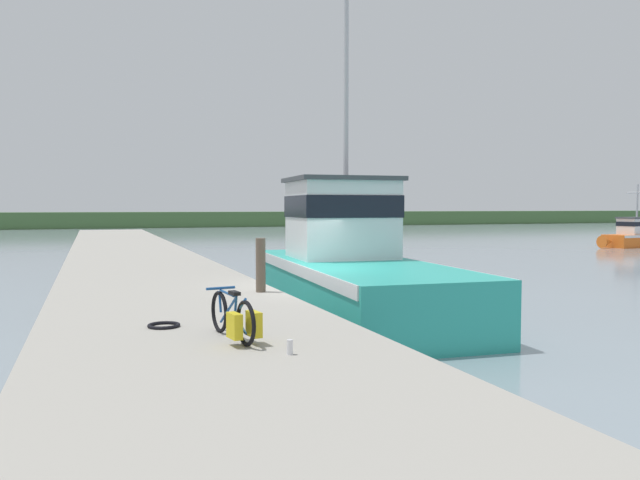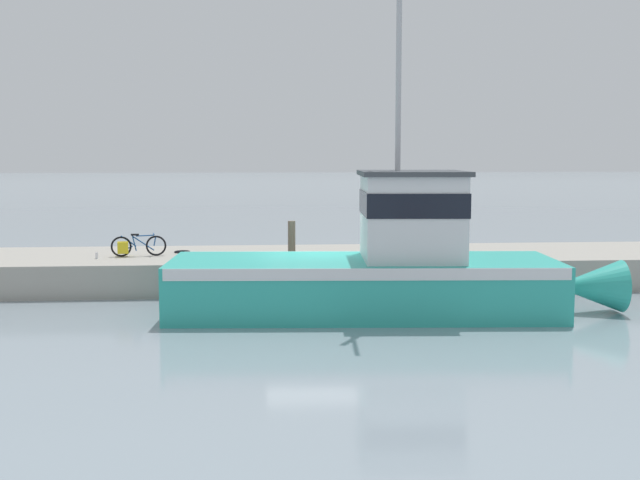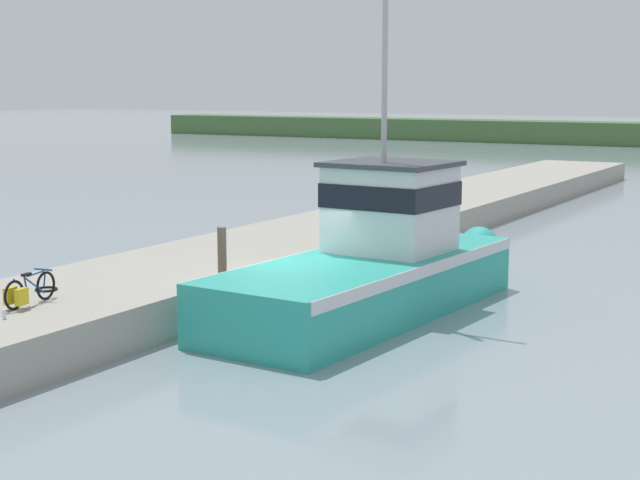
{
  "view_description": "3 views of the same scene",
  "coord_description": "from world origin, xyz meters",
  "px_view_note": "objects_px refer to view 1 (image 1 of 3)",
  "views": [
    {
      "loc": [
        -4.84,
        -13.67,
        2.83
      ],
      "look_at": [
        -0.25,
        -1.17,
        2.12
      ],
      "focal_mm": 35.0,
      "sensor_mm": 36.0,
      "label": 1
    },
    {
      "loc": [
        21.61,
        -1.54,
        4.06
      ],
      "look_at": [
        0.36,
        0.21,
        1.77
      ],
      "focal_mm": 45.0,
      "sensor_mm": 36.0,
      "label": 2
    },
    {
      "loc": [
        12.17,
        -19.42,
        5.49
      ],
      "look_at": [
        0.38,
        1.21,
        1.74
      ],
      "focal_mm": 55.0,
      "sensor_mm": 36.0,
      "label": 3
    }
  ],
  "objects_px": {
    "bicycle_touring": "(236,319)",
    "water_bottle_by_bike": "(290,347)",
    "boat_blue_far": "(637,236)",
    "mooring_post": "(261,265)",
    "fishing_boat_main": "(349,266)"
  },
  "relations": [
    {
      "from": "boat_blue_far",
      "to": "water_bottle_by_bike",
      "type": "xyz_separation_m",
      "value": [
        -33.91,
        -26.08,
        0.29
      ]
    },
    {
      "from": "boat_blue_far",
      "to": "mooring_post",
      "type": "bearing_deg",
      "value": 115.67
    },
    {
      "from": "bicycle_touring",
      "to": "mooring_post",
      "type": "height_order",
      "value": "mooring_post"
    },
    {
      "from": "fishing_boat_main",
      "to": "bicycle_touring",
      "type": "relative_size",
      "value": 7.06
    },
    {
      "from": "mooring_post",
      "to": "fishing_boat_main",
      "type": "bearing_deg",
      "value": 35.92
    },
    {
      "from": "bicycle_touring",
      "to": "water_bottle_by_bike",
      "type": "bearing_deg",
      "value": -73.98
    },
    {
      "from": "fishing_boat_main",
      "to": "mooring_post",
      "type": "distance_m",
      "value": 3.77
    },
    {
      "from": "mooring_post",
      "to": "water_bottle_by_bike",
      "type": "bearing_deg",
      "value": -101.18
    },
    {
      "from": "boat_blue_far",
      "to": "water_bottle_by_bike",
      "type": "bearing_deg",
      "value": 121.44
    },
    {
      "from": "boat_blue_far",
      "to": "water_bottle_by_bike",
      "type": "height_order",
      "value": "boat_blue_far"
    },
    {
      "from": "fishing_boat_main",
      "to": "mooring_post",
      "type": "bearing_deg",
      "value": -140.26
    },
    {
      "from": "bicycle_touring",
      "to": "water_bottle_by_bike",
      "type": "distance_m",
      "value": 1.14
    },
    {
      "from": "fishing_boat_main",
      "to": "water_bottle_by_bike",
      "type": "relative_size",
      "value": 61.26
    },
    {
      "from": "bicycle_touring",
      "to": "mooring_post",
      "type": "relative_size",
      "value": 1.39
    },
    {
      "from": "fishing_boat_main",
      "to": "bicycle_touring",
      "type": "height_order",
      "value": "fishing_boat_main"
    }
  ]
}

